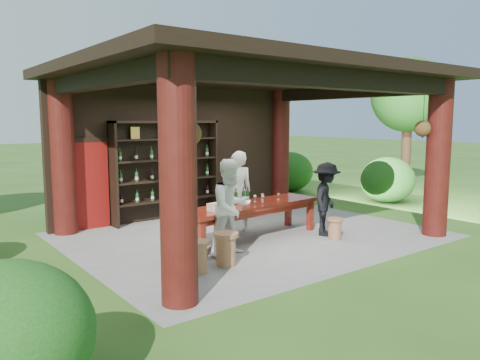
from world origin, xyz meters
TOP-DOWN VIEW (x-y plane):
  - ground at (0.00, 0.00)m, footprint 90.00×90.00m
  - pavilion at (-0.01, 0.43)m, footprint 7.50×6.00m
  - wine_shelf at (-0.71, 2.45)m, footprint 2.78×0.42m
  - tasting_table at (-0.25, -0.30)m, footprint 3.39×1.16m
  - stool_near_left at (-1.68, -1.42)m, footprint 0.43×0.43m
  - stool_near_right at (1.14, -1.36)m, footprint 0.34×0.34m
  - stool_far_left at (-2.29, -1.46)m, footprint 0.40×0.40m
  - host at (-0.08, 0.38)m, footprint 0.75×0.60m
  - guest_woman at (-1.24, -0.96)m, footprint 0.90×0.73m
  - guest_man at (1.25, -1.01)m, footprint 1.17×1.02m
  - table_bottles at (-0.26, -0.02)m, footprint 0.39×0.13m
  - table_glasses at (0.19, -0.22)m, footprint 0.62×0.27m
  - napkin_basket at (-1.26, -0.46)m, footprint 0.28×0.20m
  - shrubs at (1.32, 0.26)m, footprint 13.39×9.21m
  - trees at (3.71, 1.12)m, footprint 20.20×10.88m

SIDE VIEW (x-z plane):
  - ground at x=0.00m, z-range 0.00..0.00m
  - stool_near_right at x=1.14m, z-range 0.01..0.46m
  - stool_far_left at x=-2.29m, z-range 0.02..0.54m
  - stool_near_left at x=-1.68m, z-range 0.02..0.58m
  - shrubs at x=1.32m, z-range -0.13..1.23m
  - tasting_table at x=-0.25m, z-range 0.26..1.01m
  - guest_man at x=1.25m, z-range 0.00..1.57m
  - napkin_basket at x=-1.26m, z-range 0.75..0.89m
  - table_glasses at x=0.19m, z-range 0.75..0.90m
  - guest_woman at x=-1.24m, z-range 0.00..1.77m
  - host at x=-0.08m, z-range 0.00..1.80m
  - table_bottles at x=-0.26m, z-range 0.75..1.06m
  - wine_shelf at x=-0.71m, z-range 0.00..2.45m
  - pavilion at x=-0.01m, z-range 0.33..3.93m
  - trees at x=3.71m, z-range 0.97..5.77m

